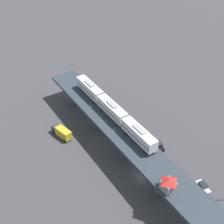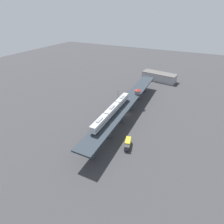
{
  "view_description": "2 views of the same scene",
  "coord_description": "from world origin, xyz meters",
  "px_view_note": "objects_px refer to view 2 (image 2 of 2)",
  "views": [
    {
      "loc": [
        35.65,
        42.51,
        63.62
      ],
      "look_at": [
        -1.15,
        -16.64,
        10.21
      ],
      "focal_mm": 50.0,
      "sensor_mm": 36.0,
      "label": 1
    },
    {
      "loc": [
        31.54,
        -82.51,
        53.72
      ],
      "look_at": [
        -1.15,
        -16.64,
        10.21
      ],
      "focal_mm": 28.0,
      "sensor_mm": 36.0,
      "label": 2
    }
  ],
  "objects_px": {
    "subway_train": "(112,110)",
    "street_car_black": "(105,114)",
    "street_car_silver": "(118,101)",
    "delivery_truck": "(128,143)",
    "street_lamp": "(118,93)",
    "street_car_green": "(125,97)",
    "warehouse_building": "(159,77)",
    "signal_hut": "(138,91)"
  },
  "relations": [
    {
      "from": "street_car_green",
      "to": "delivery_truck",
      "type": "relative_size",
      "value": 0.59
    },
    {
      "from": "street_car_silver",
      "to": "street_car_black",
      "type": "bearing_deg",
      "value": -89.86
    },
    {
      "from": "street_car_black",
      "to": "street_car_green",
      "type": "relative_size",
      "value": 1.06
    },
    {
      "from": "street_car_black",
      "to": "street_lamp",
      "type": "height_order",
      "value": "street_lamp"
    },
    {
      "from": "street_car_silver",
      "to": "warehouse_building",
      "type": "relative_size",
      "value": 0.16
    },
    {
      "from": "street_car_green",
      "to": "warehouse_building",
      "type": "xyz_separation_m",
      "value": [
        12.82,
        44.92,
        2.47
      ]
    },
    {
      "from": "delivery_truck",
      "to": "warehouse_building",
      "type": "bearing_deg",
      "value": 94.83
    },
    {
      "from": "street_car_black",
      "to": "delivery_truck",
      "type": "xyz_separation_m",
      "value": [
        21.78,
        -19.35,
        0.82
      ]
    },
    {
      "from": "subway_train",
      "to": "street_car_green",
      "type": "height_order",
      "value": "subway_train"
    },
    {
      "from": "street_car_black",
      "to": "street_car_green",
      "type": "xyz_separation_m",
      "value": [
        1.28,
        26.65,
        0.0
      ]
    },
    {
      "from": "delivery_truck",
      "to": "street_lamp",
      "type": "distance_m",
      "value": 49.24
    },
    {
      "from": "delivery_truck",
      "to": "signal_hut",
      "type": "bearing_deg",
      "value": 103.4
    },
    {
      "from": "street_car_black",
      "to": "warehouse_building",
      "type": "relative_size",
      "value": 0.16
    },
    {
      "from": "street_car_silver",
      "to": "street_car_green",
      "type": "distance_m",
      "value": 9.02
    },
    {
      "from": "signal_hut",
      "to": "street_lamp",
      "type": "height_order",
      "value": "signal_hut"
    },
    {
      "from": "street_car_silver",
      "to": "street_car_black",
      "type": "height_order",
      "value": "same"
    },
    {
      "from": "delivery_truck",
      "to": "warehouse_building",
      "type": "height_order",
      "value": "warehouse_building"
    },
    {
      "from": "street_car_black",
      "to": "street_car_green",
      "type": "bearing_deg",
      "value": 87.25
    },
    {
      "from": "street_car_black",
      "to": "signal_hut",
      "type": "bearing_deg",
      "value": 54.59
    },
    {
      "from": "signal_hut",
      "to": "street_lamp",
      "type": "distance_m",
      "value": 17.61
    },
    {
      "from": "street_car_green",
      "to": "delivery_truck",
      "type": "xyz_separation_m",
      "value": [
        20.5,
        -46.0,
        0.82
      ]
    },
    {
      "from": "subway_train",
      "to": "street_car_black",
      "type": "xyz_separation_m",
      "value": [
        -9.49,
        10.42,
        -10.31
      ]
    },
    {
      "from": "subway_train",
      "to": "delivery_truck",
      "type": "distance_m",
      "value": 17.91
    },
    {
      "from": "signal_hut",
      "to": "warehouse_building",
      "type": "distance_m",
      "value": 53.97
    },
    {
      "from": "street_lamp",
      "to": "warehouse_building",
      "type": "relative_size",
      "value": 0.23
    },
    {
      "from": "street_car_black",
      "to": "street_car_green",
      "type": "height_order",
      "value": "same"
    },
    {
      "from": "signal_hut",
      "to": "street_car_green",
      "type": "bearing_deg",
      "value": 143.51
    },
    {
      "from": "warehouse_building",
      "to": "signal_hut",
      "type": "bearing_deg",
      "value": -91.33
    },
    {
      "from": "signal_hut",
      "to": "street_car_black",
      "type": "xyz_separation_m",
      "value": [
        -12.86,
        -18.09,
        -9.57
      ]
    },
    {
      "from": "street_lamp",
      "to": "street_car_green",
      "type": "bearing_deg",
      "value": 39.98
    },
    {
      "from": "delivery_truck",
      "to": "street_lamp",
      "type": "bearing_deg",
      "value": 119.83
    },
    {
      "from": "signal_hut",
      "to": "delivery_truck",
      "type": "bearing_deg",
      "value": -76.6
    },
    {
      "from": "street_car_silver",
      "to": "street_lamp",
      "type": "relative_size",
      "value": 0.67
    },
    {
      "from": "signal_hut",
      "to": "street_car_black",
      "type": "bearing_deg",
      "value": -125.41
    },
    {
      "from": "delivery_truck",
      "to": "street_car_silver",
      "type": "bearing_deg",
      "value": 120.48
    },
    {
      "from": "delivery_truck",
      "to": "street_lamp",
      "type": "height_order",
      "value": "street_lamp"
    },
    {
      "from": "street_car_green",
      "to": "warehouse_building",
      "type": "height_order",
      "value": "warehouse_building"
    },
    {
      "from": "subway_train",
      "to": "street_car_silver",
      "type": "bearing_deg",
      "value": 108.72
    },
    {
      "from": "street_car_silver",
      "to": "warehouse_building",
      "type": "distance_m",
      "value": 55.73
    },
    {
      "from": "street_car_silver",
      "to": "street_lamp",
      "type": "xyz_separation_m",
      "value": [
        -2.65,
        5.6,
        3.17
      ]
    },
    {
      "from": "subway_train",
      "to": "warehouse_building",
      "type": "height_order",
      "value": "subway_train"
    },
    {
      "from": "street_car_green",
      "to": "street_lamp",
      "type": "distance_m",
      "value": 6.08
    }
  ]
}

